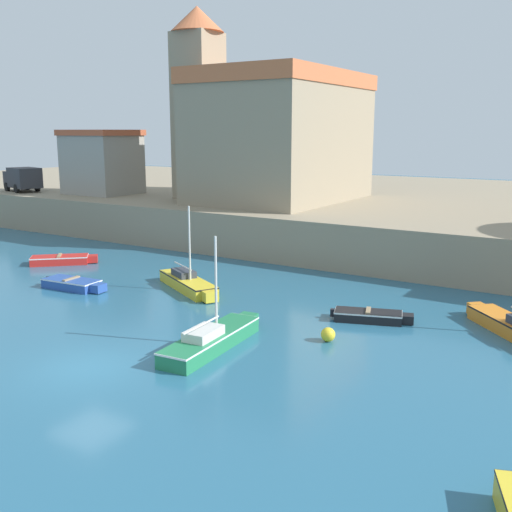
{
  "coord_description": "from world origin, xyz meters",
  "views": [
    {
      "loc": [
        16.09,
        -14.13,
        8.45
      ],
      "look_at": [
        -0.31,
        12.0,
        2.0
      ],
      "focal_mm": 42.0,
      "sensor_mm": 36.0,
      "label": 1
    }
  ],
  "objects_px": {
    "sailboat_yellow_1": "(188,282)",
    "dinghy_red_7": "(62,259)",
    "dinghy_black_6": "(370,316)",
    "truck_on_quay": "(23,178)",
    "mooring_buoy": "(328,334)",
    "harbor_shed_mid_row": "(102,162)",
    "church": "(272,132)",
    "dinghy_blue_8": "(73,284)",
    "sailboat_green_0": "(212,338)"
  },
  "relations": [
    {
      "from": "mooring_buoy",
      "to": "harbor_shed_mid_row",
      "type": "bearing_deg",
      "value": 150.81
    },
    {
      "from": "dinghy_blue_8",
      "to": "sailboat_yellow_1",
      "type": "bearing_deg",
      "value": 30.57
    },
    {
      "from": "sailboat_green_0",
      "to": "church",
      "type": "height_order",
      "value": "church"
    },
    {
      "from": "sailboat_yellow_1",
      "to": "mooring_buoy",
      "type": "bearing_deg",
      "value": -18.85
    },
    {
      "from": "sailboat_green_0",
      "to": "sailboat_yellow_1",
      "type": "height_order",
      "value": "sailboat_yellow_1"
    },
    {
      "from": "church",
      "to": "dinghy_blue_8",
      "type": "bearing_deg",
      "value": -91.28
    },
    {
      "from": "sailboat_yellow_1",
      "to": "dinghy_red_7",
      "type": "relative_size",
      "value": 1.48
    },
    {
      "from": "sailboat_yellow_1",
      "to": "dinghy_blue_8",
      "type": "xyz_separation_m",
      "value": [
        -5.42,
        -3.2,
        -0.11
      ]
    },
    {
      "from": "sailboat_green_0",
      "to": "dinghy_black_6",
      "type": "bearing_deg",
      "value": 58.51
    },
    {
      "from": "dinghy_blue_8",
      "to": "mooring_buoy",
      "type": "relative_size",
      "value": 6.78
    },
    {
      "from": "sailboat_yellow_1",
      "to": "dinghy_black_6",
      "type": "relative_size",
      "value": 1.53
    },
    {
      "from": "sailboat_yellow_1",
      "to": "mooring_buoy",
      "type": "height_order",
      "value": "sailboat_yellow_1"
    },
    {
      "from": "truck_on_quay",
      "to": "dinghy_black_6",
      "type": "bearing_deg",
      "value": -15.66
    },
    {
      "from": "sailboat_green_0",
      "to": "dinghy_black_6",
      "type": "distance_m",
      "value": 7.73
    },
    {
      "from": "dinghy_red_7",
      "to": "truck_on_quay",
      "type": "xyz_separation_m",
      "value": [
        -16.87,
        10.06,
        3.9
      ]
    },
    {
      "from": "sailboat_yellow_1",
      "to": "dinghy_black_6",
      "type": "bearing_deg",
      "value": 0.22
    },
    {
      "from": "mooring_buoy",
      "to": "harbor_shed_mid_row",
      "type": "xyz_separation_m",
      "value": [
        -30.21,
        16.87,
        5.5
      ]
    },
    {
      "from": "church",
      "to": "sailboat_yellow_1",
      "type": "bearing_deg",
      "value": -73.94
    },
    {
      "from": "church",
      "to": "truck_on_quay",
      "type": "xyz_separation_m",
      "value": [
        -22.88,
        -6.47,
        -4.16
      ]
    },
    {
      "from": "dinghy_black_6",
      "to": "truck_on_quay",
      "type": "height_order",
      "value": "truck_on_quay"
    },
    {
      "from": "mooring_buoy",
      "to": "church",
      "type": "height_order",
      "value": "church"
    },
    {
      "from": "dinghy_blue_8",
      "to": "truck_on_quay",
      "type": "bearing_deg",
      "value": 148.05
    },
    {
      "from": "dinghy_black_6",
      "to": "harbor_shed_mid_row",
      "type": "distance_m",
      "value": 33.95
    },
    {
      "from": "dinghy_black_6",
      "to": "dinghy_red_7",
      "type": "xyz_separation_m",
      "value": [
        -21.44,
        0.68,
        0.03
      ]
    },
    {
      "from": "harbor_shed_mid_row",
      "to": "truck_on_quay",
      "type": "xyz_separation_m",
      "value": [
        -7.62,
        -2.69,
        -1.61
      ]
    },
    {
      "from": "dinghy_black_6",
      "to": "truck_on_quay",
      "type": "distance_m",
      "value": 39.97
    },
    {
      "from": "dinghy_black_6",
      "to": "mooring_buoy",
      "type": "relative_size",
      "value": 6.15
    },
    {
      "from": "dinghy_red_7",
      "to": "sailboat_yellow_1",
      "type": "bearing_deg",
      "value": -3.76
    },
    {
      "from": "dinghy_black_6",
      "to": "dinghy_blue_8",
      "type": "distance_m",
      "value": 16.2
    },
    {
      "from": "mooring_buoy",
      "to": "harbor_shed_mid_row",
      "type": "distance_m",
      "value": 35.04
    },
    {
      "from": "dinghy_blue_8",
      "to": "sailboat_green_0",
      "type": "bearing_deg",
      "value": -15.79
    },
    {
      "from": "sailboat_green_0",
      "to": "dinghy_black_6",
      "type": "relative_size",
      "value": 1.71
    },
    {
      "from": "dinghy_blue_8",
      "to": "church",
      "type": "bearing_deg",
      "value": 88.72
    },
    {
      "from": "dinghy_blue_8",
      "to": "harbor_shed_mid_row",
      "type": "bearing_deg",
      "value": 131.61
    },
    {
      "from": "sailboat_yellow_1",
      "to": "truck_on_quay",
      "type": "relative_size",
      "value": 1.19
    },
    {
      "from": "mooring_buoy",
      "to": "church",
      "type": "bearing_deg",
      "value": 125.89
    },
    {
      "from": "mooring_buoy",
      "to": "sailboat_yellow_1",
      "type": "bearing_deg",
      "value": 161.15
    },
    {
      "from": "sailboat_yellow_1",
      "to": "truck_on_quay",
      "type": "distance_m",
      "value": 30.1
    },
    {
      "from": "dinghy_blue_8",
      "to": "mooring_buoy",
      "type": "height_order",
      "value": "dinghy_blue_8"
    },
    {
      "from": "dinghy_blue_8",
      "to": "truck_on_quay",
      "type": "xyz_separation_m",
      "value": [
        -22.43,
        13.98,
        3.9
      ]
    },
    {
      "from": "dinghy_blue_8",
      "to": "church",
      "type": "distance_m",
      "value": 21.99
    },
    {
      "from": "sailboat_yellow_1",
      "to": "truck_on_quay",
      "type": "bearing_deg",
      "value": 158.84
    },
    {
      "from": "church",
      "to": "harbor_shed_mid_row",
      "type": "xyz_separation_m",
      "value": [
        -15.26,
        -3.78,
        -2.56
      ]
    },
    {
      "from": "dinghy_red_7",
      "to": "mooring_buoy",
      "type": "relative_size",
      "value": 6.36
    },
    {
      "from": "dinghy_black_6",
      "to": "sailboat_green_0",
      "type": "bearing_deg",
      "value": -121.49
    },
    {
      "from": "harbor_shed_mid_row",
      "to": "truck_on_quay",
      "type": "height_order",
      "value": "harbor_shed_mid_row"
    },
    {
      "from": "dinghy_red_7",
      "to": "church",
      "type": "relative_size",
      "value": 0.25
    },
    {
      "from": "mooring_buoy",
      "to": "dinghy_blue_8",
      "type": "bearing_deg",
      "value": 179.24
    },
    {
      "from": "dinghy_red_7",
      "to": "church",
      "type": "height_order",
      "value": "church"
    },
    {
      "from": "dinghy_red_7",
      "to": "dinghy_blue_8",
      "type": "distance_m",
      "value": 6.81
    }
  ]
}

